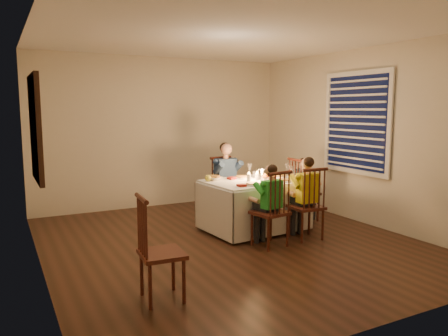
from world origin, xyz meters
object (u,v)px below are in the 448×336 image
chair_end (303,220)px  adult (226,218)px  chair_near_right (305,238)px  serving_bowl (214,179)px  chair_near_left (269,246)px  chair_adult (226,218)px  child_green (269,246)px  chair_extra (163,299)px  child_yellow (305,238)px  child_teal (303,220)px  dining_table (254,195)px

chair_end → adult: adult is taller
chair_near_right → serving_bowl: bearing=-44.4°
chair_near_left → chair_near_right: size_ratio=1.00×
chair_adult → serving_bowl: 0.98m
chair_end → child_green: child_green is taller
chair_near_right → chair_extra: 2.48m
chair_near_right → child_yellow: (0.00, 0.00, 0.00)m
child_teal → child_green: bearing=128.5°
chair_adult → child_teal: (1.01, -0.64, 0.00)m
chair_near_left → chair_end: 1.46m
chair_adult → chair_near_right: bearing=-77.7°
dining_table → chair_adult: 0.90m
chair_adult → chair_end: same height
chair_end → dining_table: bearing=99.4°
chair_near_right → adult: (-0.43, 1.44, 0.00)m
chair_adult → chair_extra: size_ratio=1.00×
chair_adult → child_yellow: child_yellow is taller
chair_extra → child_green: child_green is taller
chair_near_left → child_yellow: size_ratio=0.88×
child_yellow → child_teal: 1.00m
child_teal → serving_bowl: 1.64m
child_teal → serving_bowl: size_ratio=4.70×
chair_end → chair_near_left: bearing=128.5°
chair_adult → chair_near_left: 1.49m
chair_near_left → child_teal: bearing=-154.1°
chair_extra → chair_near_left: bearing=-59.5°
chair_extra → adult: bearing=-34.8°
chair_near_right → child_green: child_green is taller
child_teal → chair_extra: bearing=123.3°
chair_adult → chair_near_left: size_ratio=1.00×
chair_near_right → child_green: (-0.60, -0.04, 0.00)m
dining_table → chair_extra: bearing=-145.4°
chair_extra → child_yellow: size_ratio=0.88×
dining_table → chair_extra: dining_table is taller
chair_end → serving_bowl: 1.64m
chair_extra → child_green: (1.72, 0.85, 0.00)m
dining_table → child_yellow: size_ratio=1.32×
adult → child_green: 1.49m
child_green → chair_adult: bearing=-106.1°
adult → child_yellow: bearing=-77.7°
chair_extra → serving_bowl: size_ratio=4.69×
chair_extra → serving_bowl: serving_bowl is taller
chair_adult → child_teal: 1.20m
chair_near_left → chair_end: size_ratio=1.00×
chair_near_left → chair_near_right: same height
dining_table → chair_end: (0.97, 0.11, -0.51)m
chair_extra → child_green: bearing=-59.5°
chair_near_left → chair_extra: bearing=16.8°
child_green → serving_bowl: 1.28m
dining_table → serving_bowl: (-0.49, 0.27, 0.23)m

